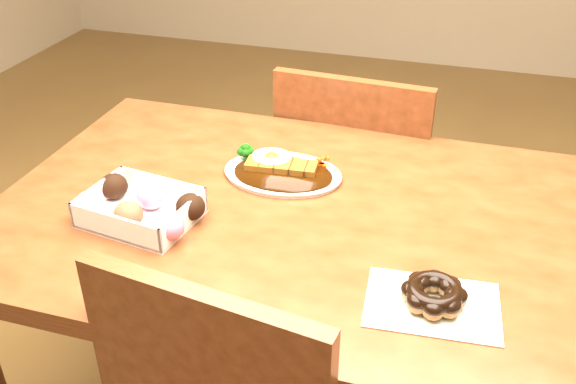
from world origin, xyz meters
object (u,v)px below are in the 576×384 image
(donut_box, at_px, (140,207))
(chair_far, at_px, (357,193))
(katsu_curry_plate, at_px, (281,170))
(table, at_px, (298,251))
(pon_de_ring, at_px, (434,295))

(donut_box, bearing_deg, chair_far, 65.05)
(chair_far, xyz_separation_m, donut_box, (-0.30, -0.65, 0.30))
(chair_far, distance_m, katsu_curry_plate, 0.51)
(table, relative_size, katsu_curry_plate, 4.76)
(chair_far, relative_size, pon_de_ring, 3.91)
(pon_de_ring, bearing_deg, donut_box, 171.15)
(table, bearing_deg, chair_far, 87.39)
(katsu_curry_plate, bearing_deg, chair_far, 76.73)
(table, bearing_deg, katsu_curry_plate, 121.40)
(table, height_order, chair_far, chair_far)
(chair_far, xyz_separation_m, katsu_curry_plate, (-0.10, -0.41, 0.28))
(table, xyz_separation_m, pon_de_ring, (0.28, -0.21, 0.12))
(donut_box, bearing_deg, pon_de_ring, -8.85)
(chair_far, bearing_deg, donut_box, 68.87)
(katsu_curry_plate, bearing_deg, pon_de_ring, -42.61)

